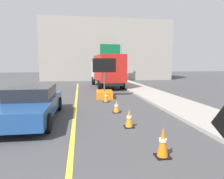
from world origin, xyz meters
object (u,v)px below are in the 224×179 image
at_px(box_truck, 107,70).
at_px(traffic_cone_near_sign, 163,142).
at_px(traffic_cone_mid_lane, 129,118).
at_px(traffic_cone_far_lane, 117,107).
at_px(arrow_board_trailer, 104,91).
at_px(pickup_car, 31,103).
at_px(highway_guide_sign, 115,55).
at_px(traffic_cone_curbside, 106,96).

height_order(box_truck, traffic_cone_near_sign, box_truck).
bearing_deg(traffic_cone_mid_lane, traffic_cone_far_lane, 91.29).
height_order(arrow_board_trailer, traffic_cone_mid_lane, arrow_board_trailer).
distance_m(pickup_car, highway_guide_sign, 18.43).
xyz_separation_m(pickup_car, traffic_cone_near_sign, (4.00, -4.10, -0.32)).
xyz_separation_m(highway_guide_sign, traffic_cone_near_sign, (-2.47, -21.14, -3.04)).
height_order(arrow_board_trailer, traffic_cone_curbside, arrow_board_trailer).
xyz_separation_m(pickup_car, traffic_cone_far_lane, (3.70, 0.68, -0.41)).
bearing_deg(traffic_cone_near_sign, traffic_cone_curbside, 93.43).
xyz_separation_m(traffic_cone_near_sign, traffic_cone_mid_lane, (-0.25, 2.47, -0.05)).
relative_size(highway_guide_sign, traffic_cone_mid_lane, 7.40).
relative_size(box_truck, traffic_cone_mid_lane, 10.78).
xyz_separation_m(box_truck, traffic_cone_mid_lane, (-0.95, -13.17, -1.40)).
xyz_separation_m(arrow_board_trailer, traffic_cone_curbside, (-0.12, -1.77, -0.13)).
height_order(box_truck, highway_guide_sign, highway_guide_sign).
height_order(arrow_board_trailer, pickup_car, arrow_board_trailer).
distance_m(box_truck, pickup_car, 12.50).
relative_size(arrow_board_trailer, traffic_cone_near_sign, 3.50).
bearing_deg(traffic_cone_far_lane, highway_guide_sign, 80.41).
relative_size(traffic_cone_mid_lane, traffic_cone_curbside, 0.94).
bearing_deg(box_truck, traffic_cone_mid_lane, -94.12).
distance_m(arrow_board_trailer, traffic_cone_near_sign, 9.31).
relative_size(arrow_board_trailer, traffic_cone_mid_lane, 4.00).
xyz_separation_m(traffic_cone_mid_lane, traffic_cone_curbside, (-0.21, 5.06, 0.02)).
distance_m(arrow_board_trailer, box_truck, 6.54).
height_order(traffic_cone_near_sign, traffic_cone_curbside, traffic_cone_near_sign).
xyz_separation_m(highway_guide_sign, traffic_cone_far_lane, (-2.76, -16.36, -3.13)).
relative_size(highway_guide_sign, traffic_cone_far_lane, 8.40).
bearing_deg(traffic_cone_curbside, highway_guide_sign, 77.90).
bearing_deg(traffic_cone_mid_lane, traffic_cone_curbside, 92.33).
relative_size(pickup_car, traffic_cone_curbside, 7.29).
distance_m(arrow_board_trailer, traffic_cone_far_lane, 4.52).
bearing_deg(arrow_board_trailer, highway_guide_sign, 76.69).
bearing_deg(arrow_board_trailer, traffic_cone_mid_lane, -89.24).
relative_size(arrow_board_trailer, highway_guide_sign, 0.54).
height_order(box_truck, traffic_cone_mid_lane, box_truck).
distance_m(traffic_cone_near_sign, traffic_cone_mid_lane, 2.48).
distance_m(box_truck, highway_guide_sign, 6.02).
relative_size(traffic_cone_far_lane, traffic_cone_curbside, 0.83).
relative_size(arrow_board_trailer, traffic_cone_curbside, 3.77).
xyz_separation_m(box_truck, traffic_cone_near_sign, (-0.70, -15.64, -1.36)).
xyz_separation_m(pickup_car, traffic_cone_mid_lane, (3.75, -1.63, -0.37)).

